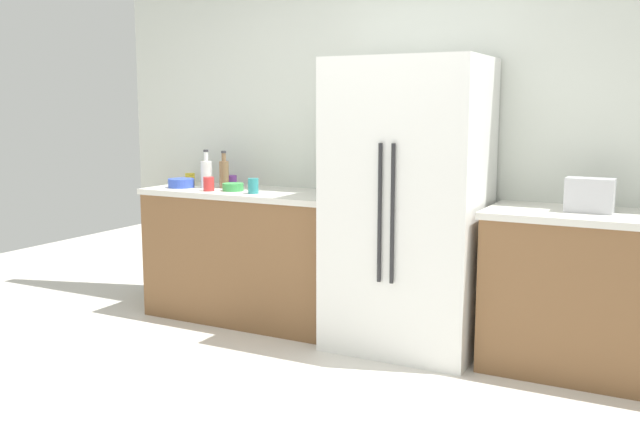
# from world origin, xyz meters

# --- Properties ---
(kitchen_back_panel) EXTENTS (4.64, 0.10, 3.05)m
(kitchen_back_panel) POSITION_xyz_m (0.00, 1.84, 1.53)
(kitchen_back_panel) COLOR silver
(kitchen_back_panel) RESTS_ON ground_plane
(counter_left) EXTENTS (1.48, 0.62, 0.94)m
(counter_left) POSITION_xyz_m (-1.07, 1.48, 0.47)
(counter_left) COLOR brown
(counter_left) RESTS_ON ground_plane
(counter_right) EXTENTS (1.44, 0.62, 0.94)m
(counter_right) POSITION_xyz_m (1.39, 1.48, 0.47)
(counter_right) COLOR brown
(counter_right) RESTS_ON ground_plane
(refrigerator) EXTENTS (0.94, 0.70, 1.82)m
(refrigerator) POSITION_xyz_m (0.17, 1.43, 0.91)
(refrigerator) COLOR white
(refrigerator) RESTS_ON ground_plane
(toaster) EXTENTS (0.26, 0.14, 0.19)m
(toaster) POSITION_xyz_m (1.23, 1.48, 1.04)
(toaster) COLOR silver
(toaster) RESTS_ON counter_right
(bottle_a) EXTENTS (0.07, 0.07, 0.27)m
(bottle_a) POSITION_xyz_m (-1.29, 1.52, 1.05)
(bottle_a) COLOR brown
(bottle_a) RESTS_ON counter_left
(bottle_b) EXTENTS (0.08, 0.08, 0.28)m
(bottle_b) POSITION_xyz_m (-1.42, 1.48, 1.04)
(bottle_b) COLOR white
(bottle_b) RESTS_ON counter_left
(cup_a) EXTENTS (0.07, 0.07, 0.09)m
(cup_a) POSITION_xyz_m (-1.64, 1.57, 0.98)
(cup_a) COLOR yellow
(cup_a) RESTS_ON counter_left
(cup_b) EXTENTS (0.08, 0.08, 0.10)m
(cup_b) POSITION_xyz_m (-1.28, 1.32, 0.99)
(cup_b) COLOR red
(cup_b) RESTS_ON counter_left
(cup_c) EXTENTS (0.07, 0.07, 0.10)m
(cup_c) POSITION_xyz_m (-0.92, 1.34, 0.99)
(cup_c) COLOR teal
(cup_c) RESTS_ON counter_left
(cup_d) EXTENTS (0.08, 0.08, 0.08)m
(cup_d) POSITION_xyz_m (-1.30, 1.63, 0.98)
(cup_d) COLOR purple
(cup_d) RESTS_ON counter_left
(bowl_a) EXTENTS (0.15, 0.15, 0.05)m
(bowl_a) POSITION_xyz_m (-1.13, 1.40, 0.97)
(bowl_a) COLOR green
(bowl_a) RESTS_ON counter_left
(bowl_b) EXTENTS (0.19, 0.19, 0.06)m
(bowl_b) POSITION_xyz_m (-1.59, 1.40, 0.97)
(bowl_b) COLOR blue
(bowl_b) RESTS_ON counter_left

